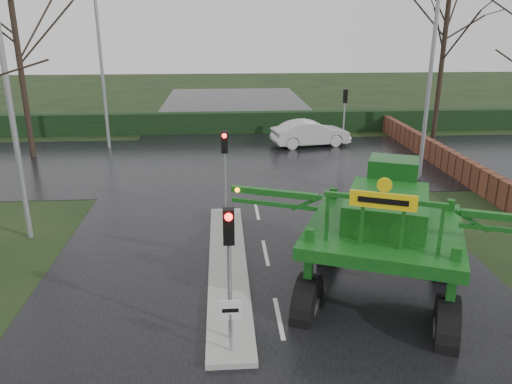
{
  "coord_description": "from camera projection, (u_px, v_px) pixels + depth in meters",
  "views": [
    {
      "loc": [
        -1.42,
        -11.4,
        7.42
      ],
      "look_at": [
        -0.28,
        4.65,
        2.0
      ],
      "focal_mm": 35.0,
      "sensor_mm": 36.0,
      "label": 1
    }
  ],
  "objects": [
    {
      "name": "brick_wall",
      "position": [
        427.0,
        148.0,
        28.88
      ],
      "size": [
        0.4,
        20.0,
        1.2
      ],
      "primitive_type": "cube",
      "color": "#592D1E",
      "rests_on": "ground"
    },
    {
      "name": "median_island",
      "position": [
        228.0,
        266.0,
        15.96
      ],
      "size": [
        1.2,
        10.0,
        0.16
      ],
      "primitive_type": "cube",
      "color": "gray",
      "rests_on": "ground"
    },
    {
      "name": "street_light_left_near",
      "position": [
        14.0,
        70.0,
        16.45
      ],
      "size": [
        3.85,
        0.3,
        10.0
      ],
      "color": "gray",
      "rests_on": "ground"
    },
    {
      "name": "crop_sprayer",
      "position": [
        312.0,
        226.0,
        13.14
      ],
      "size": [
        8.33,
        6.71,
        5.0
      ],
      "rotation": [
        0.0,
        0.0,
        -0.39
      ],
      "color": "black",
      "rests_on": "ground"
    },
    {
      "name": "traffic_signal_near",
      "position": [
        229.0,
        247.0,
        11.37
      ],
      "size": [
        0.26,
        0.33,
        3.52
      ],
      "color": "gray",
      "rests_on": "ground"
    },
    {
      "name": "road_cross",
      "position": [
        247.0,
        162.0,
        28.36
      ],
      "size": [
        80.0,
        12.0,
        0.02
      ],
      "primitive_type": "cube",
      "color": "black",
      "rests_on": "ground"
    },
    {
      "name": "tree_right_far",
      "position": [
        444.0,
        40.0,
        31.9
      ],
      "size": [
        7.0,
        7.0,
        12.05
      ],
      "color": "black",
      "rests_on": "ground"
    },
    {
      "name": "traffic_signal_far",
      "position": [
        345.0,
        104.0,
        31.77
      ],
      "size": [
        0.26,
        0.33,
        3.52
      ],
      "rotation": [
        0.0,
        0.0,
        3.14
      ],
      "color": "gray",
      "rests_on": "ground"
    },
    {
      "name": "traffic_signal_mid",
      "position": [
        225.0,
        155.0,
        19.41
      ],
      "size": [
        0.26,
        0.33,
        3.52
      ],
      "color": "gray",
      "rests_on": "ground"
    },
    {
      "name": "hedge_row",
      "position": [
        241.0,
        123.0,
        35.69
      ],
      "size": [
        44.0,
        0.9,
        1.5
      ],
      "primitive_type": "cube",
      "color": "black",
      "rests_on": "ground"
    },
    {
      "name": "road_main",
      "position": [
        254.0,
        196.0,
        22.69
      ],
      "size": [
        14.0,
        80.0,
        0.02
      ],
      "primitive_type": "cube",
      "color": "black",
      "rests_on": "ground"
    },
    {
      "name": "ground",
      "position": [
        279.0,
        319.0,
        13.24
      ],
      "size": [
        140.0,
        140.0,
        0.0
      ],
      "primitive_type": "plane",
      "color": "black",
      "rests_on": "ground"
    },
    {
      "name": "street_light_left_far",
      "position": [
        105.0,
        50.0,
        29.68
      ],
      "size": [
        3.85,
        0.3,
        10.0
      ],
      "color": "gray",
      "rests_on": "ground"
    },
    {
      "name": "tree_left_far",
      "position": [
        15.0,
        30.0,
        27.13
      ],
      "size": [
        7.7,
        7.7,
        13.26
      ],
      "color": "black",
      "rests_on": "ground"
    },
    {
      "name": "white_sedan",
      "position": [
        310.0,
        146.0,
        32.04
      ],
      "size": [
        5.18,
        2.65,
        1.63
      ],
      "primitive_type": "imported",
      "rotation": [
        0.0,
        0.0,
        1.77
      ],
      "color": "silver",
      "rests_on": "ground"
    },
    {
      "name": "street_light_right",
      "position": [
        426.0,
        57.0,
        23.23
      ],
      "size": [
        3.85,
        0.3,
        10.0
      ],
      "color": "gray",
      "rests_on": "ground"
    },
    {
      "name": "keep_left_sign",
      "position": [
        231.0,
        317.0,
        11.4
      ],
      "size": [
        0.5,
        0.07,
        1.35
      ],
      "color": "gray",
      "rests_on": "ground"
    }
  ]
}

